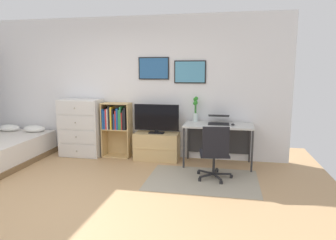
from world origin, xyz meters
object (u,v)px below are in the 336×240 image
object	(u,v)px
tv_stand	(157,146)
computer_mouse	(233,124)
bamboo_vase	(196,108)
bookshelf	(116,124)
office_chair	(215,151)
laptop	(219,120)
desk	(218,131)
television	(156,119)
dresser	(81,128)

from	to	relation	value
tv_stand	computer_mouse	xyz separation A→B (m)	(1.40, -0.15, 0.50)
computer_mouse	bamboo_vase	size ratio (longest dim) A/B	0.22
bookshelf	office_chair	size ratio (longest dim) A/B	1.24
laptop	bamboo_vase	distance (m)	0.49
desk	office_chair	size ratio (longest dim) A/B	1.40
tv_stand	computer_mouse	size ratio (longest dim) A/B	8.05
bamboo_vase	tv_stand	bearing A→B (deg)	-171.04
laptop	bamboo_vase	world-z (taller)	bamboo_vase
television	laptop	xyz separation A→B (m)	(1.15, 0.00, 0.01)
television	bookshelf	bearing A→B (deg)	175.66
computer_mouse	tv_stand	bearing A→B (deg)	174.02
dresser	desk	world-z (taller)	dresser
computer_mouse	television	bearing A→B (deg)	174.92
office_chair	bamboo_vase	size ratio (longest dim) A/B	1.84
bookshelf	bamboo_vase	bearing A→B (deg)	2.71
computer_mouse	laptop	bearing A→B (deg)	152.79
desk	television	bearing A→B (deg)	179.44
office_chair	laptop	world-z (taller)	laptop
tv_stand	desk	size ratio (longest dim) A/B	0.70
desk	computer_mouse	world-z (taller)	computer_mouse
bookshelf	computer_mouse	world-z (taller)	bookshelf
dresser	computer_mouse	world-z (taller)	dresser
television	bamboo_vase	xyz separation A→B (m)	(0.72, 0.14, 0.20)
computer_mouse	bamboo_vase	world-z (taller)	bamboo_vase
bookshelf	office_chair	world-z (taller)	bookshelf
dresser	office_chair	bearing A→B (deg)	-18.16
office_chair	bamboo_vase	distance (m)	1.20
tv_stand	bookshelf	bearing A→B (deg)	177.21
tv_stand	television	bearing A→B (deg)	-90.00
office_chair	desk	bearing A→B (deg)	80.05
bookshelf	office_chair	bearing A→B (deg)	-25.48
dresser	laptop	world-z (taller)	dresser
office_chair	computer_mouse	world-z (taller)	office_chair
bookshelf	laptop	distance (m)	1.97
laptop	bookshelf	bearing A→B (deg)	176.35
office_chair	laptop	size ratio (longest dim) A/B	2.08
laptop	computer_mouse	xyz separation A→B (m)	(0.25, -0.13, -0.05)
dresser	office_chair	world-z (taller)	dresser
dresser	television	xyz separation A→B (m)	(1.53, -0.01, 0.23)
computer_mouse	bamboo_vase	xyz separation A→B (m)	(-0.68, 0.26, 0.23)
office_chair	tv_stand	bearing A→B (deg)	133.29
desk	tv_stand	bearing A→B (deg)	178.32
television	laptop	world-z (taller)	television
television	laptop	bearing A→B (deg)	0.19
computer_mouse	bamboo_vase	bearing A→B (deg)	159.15
office_chair	computer_mouse	xyz separation A→B (m)	(0.27, 0.74, 0.30)
tv_stand	television	world-z (taller)	television
television	laptop	distance (m)	1.15
bookshelf	desk	world-z (taller)	bookshelf
dresser	tv_stand	distance (m)	1.56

